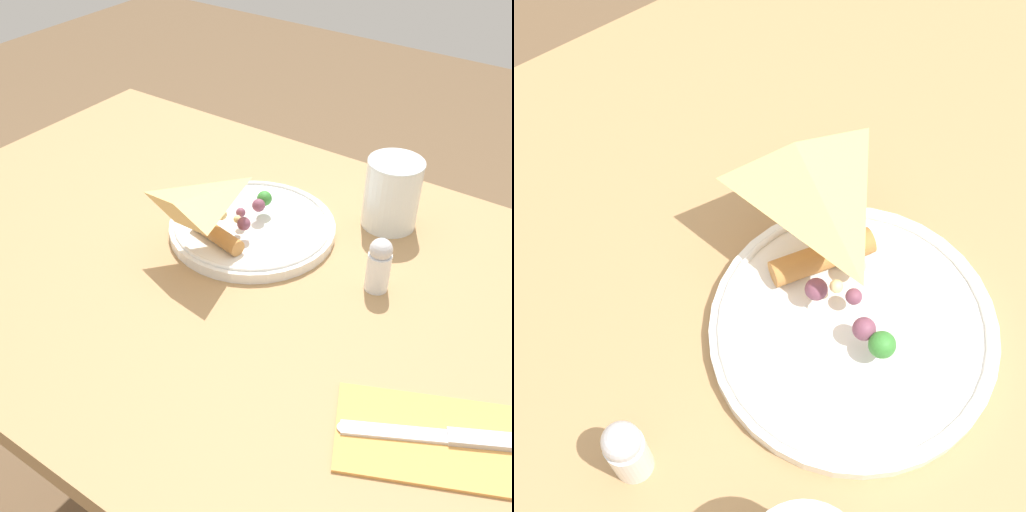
# 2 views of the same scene
# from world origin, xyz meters

# --- Properties ---
(dining_table) EXTENTS (1.14, 0.75, 0.74)m
(dining_table) POSITION_xyz_m (0.00, 0.00, 0.63)
(dining_table) COLOR #A87F51
(dining_table) RESTS_ON ground_plane
(plate_pizza) EXTENTS (0.25, 0.25, 0.05)m
(plate_pizza) POSITION_xyz_m (0.03, -0.08, 0.75)
(plate_pizza) COLOR white
(plate_pizza) RESTS_ON dining_table
(milk_glass) EXTENTS (0.08, 0.08, 0.11)m
(milk_glass) POSITION_xyz_m (-0.13, -0.22, 0.79)
(milk_glass) COLOR white
(milk_glass) RESTS_ON dining_table
(napkin_folded) EXTENTS (0.22, 0.18, 0.00)m
(napkin_folded) POSITION_xyz_m (-0.34, 0.12, 0.74)
(napkin_folded) COLOR #E59E4C
(napkin_folded) RESTS_ON dining_table
(butter_knife) EXTENTS (0.17, 0.10, 0.01)m
(butter_knife) POSITION_xyz_m (-0.35, 0.12, 0.74)
(butter_knife) COLOR #B2B2B7
(butter_knife) RESTS_ON napkin_folded
(salt_shaker) EXTENTS (0.03, 0.03, 0.08)m
(salt_shaker) POSITION_xyz_m (-0.18, -0.07, 0.78)
(salt_shaker) COLOR white
(salt_shaker) RESTS_ON dining_table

